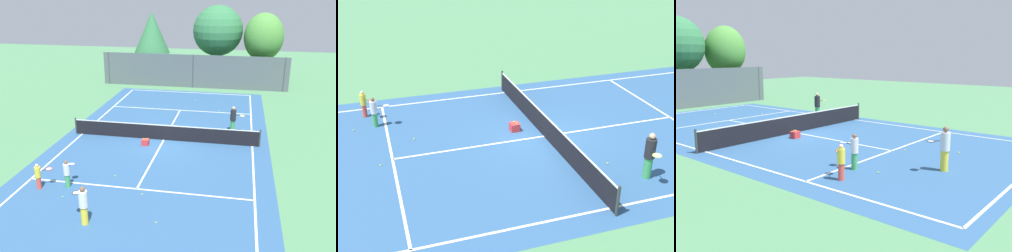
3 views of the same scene
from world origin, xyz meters
TOP-DOWN VIEW (x-y plane):
  - ground_plane at (0.00, 0.00)m, footprint 80.00×80.00m
  - court_surface at (0.00, 0.00)m, footprint 13.00×25.00m
  - tennis_net at (0.00, 0.00)m, footprint 11.90×0.10m
  - tree_0 at (6.50, 16.27)m, footprint 3.78×3.68m
  - player_0 at (4.23, 2.24)m, footprint 0.96×0.53m
  - player_1 at (-3.31, -6.80)m, footprint 0.35×0.87m
  - player_2 at (-4.56, -7.21)m, footprint 0.75×0.75m
  - player_3 at (-1.31, -9.53)m, footprint 0.87×0.77m
  - ball_crate at (-0.94, -1.03)m, footprint 0.42×0.39m
  - tennis_ball_0 at (1.45, 6.28)m, footprint 0.07×0.07m
  - tennis_ball_1 at (2.94, 1.39)m, footprint 0.07×0.07m
  - tennis_ball_2 at (3.03, 6.72)m, footprint 0.07×0.07m
  - tennis_ball_3 at (0.83, 9.39)m, footprint 0.07×0.07m
  - tennis_ball_4 at (-3.19, 0.25)m, footprint 0.07×0.07m
  - tennis_ball_5 at (-3.13, -7.79)m, footprint 0.07×0.07m
  - tennis_ball_6 at (0.37, -6.87)m, footprint 0.07×0.07m
  - tennis_ball_7 at (-1.44, -5.36)m, footprint 0.07×0.07m
  - tennis_ball_8 at (1.51, -8.95)m, footprint 0.07×0.07m

SIDE VIEW (x-z plane):
  - ground_plane at x=0.00m, z-range 0.00..0.00m
  - court_surface at x=0.00m, z-range 0.00..0.01m
  - tennis_ball_0 at x=1.45m, z-range 0.00..0.07m
  - tennis_ball_1 at x=2.94m, z-range 0.00..0.07m
  - tennis_ball_2 at x=3.03m, z-range 0.00..0.07m
  - tennis_ball_3 at x=0.83m, z-range 0.00..0.07m
  - tennis_ball_4 at x=-3.19m, z-range 0.00..0.07m
  - tennis_ball_5 at x=-3.13m, z-range 0.00..0.07m
  - tennis_ball_6 at x=0.37m, z-range 0.00..0.07m
  - tennis_ball_7 at x=-1.44m, z-range 0.00..0.07m
  - tennis_ball_8 at x=1.51m, z-range 0.00..0.07m
  - ball_crate at x=-0.94m, z-range -0.03..0.40m
  - tennis_net at x=0.00m, z-range -0.04..1.06m
  - player_2 at x=-4.56m, z-range 0.03..1.32m
  - player_1 at x=-3.31m, z-range 0.03..1.42m
  - player_3 at x=-1.31m, z-range 0.03..1.73m
  - player_0 at x=4.23m, z-range 0.03..1.81m
  - tree_0 at x=6.50m, z-range 1.21..8.22m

